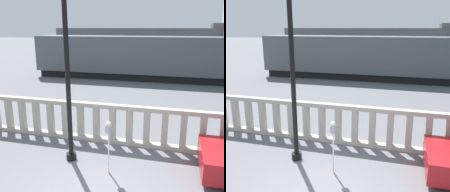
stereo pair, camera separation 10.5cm
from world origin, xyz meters
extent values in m
cube|color=#ADA599|center=(0.00, 3.13, 0.07)|extent=(14.40, 0.24, 0.14)
cube|color=#ADA599|center=(0.00, 3.13, 1.32)|extent=(14.40, 0.24, 0.14)
cube|color=#ADA599|center=(-4.38, 3.13, 0.69)|extent=(0.20, 0.20, 1.11)
cube|color=#ADA599|center=(-3.80, 3.13, 0.69)|extent=(0.20, 0.20, 1.11)
cube|color=#ADA599|center=(-3.21, 3.13, 0.69)|extent=(0.20, 0.20, 1.11)
cube|color=#ADA599|center=(-2.63, 3.13, 0.69)|extent=(0.20, 0.20, 1.11)
cube|color=#ADA599|center=(-2.05, 3.13, 0.69)|extent=(0.20, 0.20, 1.11)
cube|color=#ADA599|center=(-1.46, 3.13, 0.69)|extent=(0.20, 0.20, 1.11)
cube|color=#ADA599|center=(-0.88, 3.13, 0.69)|extent=(0.20, 0.20, 1.11)
cube|color=#ADA599|center=(-0.29, 3.13, 0.69)|extent=(0.20, 0.20, 1.11)
cube|color=#ADA599|center=(0.29, 3.13, 0.69)|extent=(0.20, 0.20, 1.11)
cube|color=#ADA599|center=(0.88, 3.13, 0.69)|extent=(0.20, 0.20, 1.11)
cube|color=#ADA599|center=(1.46, 3.13, 0.69)|extent=(0.20, 0.20, 1.11)
cube|color=#ADA599|center=(2.05, 3.13, 0.69)|extent=(0.20, 0.20, 1.11)
cube|color=#ADA599|center=(2.63, 3.13, 0.69)|extent=(0.20, 0.20, 1.11)
cube|color=#ADA599|center=(3.21, 3.13, 0.69)|extent=(0.20, 0.20, 1.11)
cylinder|color=black|center=(-1.22, 1.71, 0.10)|extent=(0.30, 0.30, 0.20)
cylinder|color=black|center=(-1.22, 1.71, 3.44)|extent=(0.14, 0.14, 6.48)
cylinder|color=silver|center=(0.07, 1.30, 0.60)|extent=(0.04, 0.04, 1.21)
cylinder|color=gray|center=(0.07, 1.30, 1.30)|extent=(0.18, 0.18, 0.19)
sphere|color=#B2B7BC|center=(0.07, 1.30, 1.43)|extent=(0.15, 0.15, 0.15)
cube|color=black|center=(1.47, 14.39, 0.28)|extent=(20.82, 2.14, 0.55)
cube|color=#4C5156|center=(1.47, 14.39, 1.88)|extent=(21.25, 2.68, 2.67)
cube|color=black|center=(-3.15, 29.49, 0.28)|extent=(22.94, 2.43, 0.55)
cube|color=#4C5156|center=(-3.15, 29.49, 2.15)|extent=(23.41, 3.04, 3.19)
camera|label=1|loc=(1.71, -4.59, 3.91)|focal=40.00mm
camera|label=2|loc=(1.81, -4.56, 3.91)|focal=40.00mm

